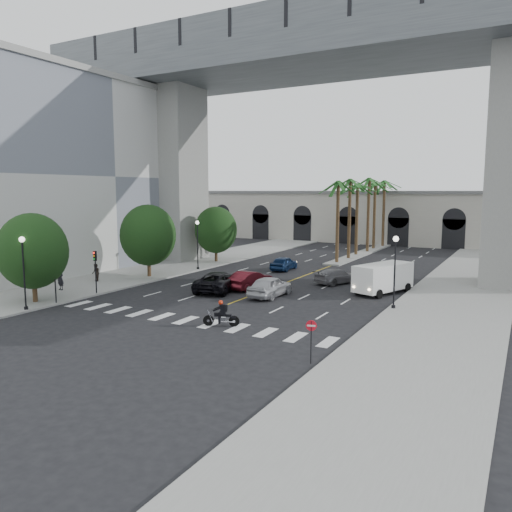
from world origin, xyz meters
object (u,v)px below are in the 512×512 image
(car_d, at_px, (337,276))
(pedestrian_b, at_px, (96,273))
(traffic_signal_far, at_px, (95,265))
(pedestrian_a, at_px, (60,279))
(lamp_post_left_near, at_px, (24,267))
(traffic_signal_near, at_px, (55,272))
(car_b, at_px, (250,280))
(do_not_enter_sign, at_px, (311,332))
(car_a, at_px, (270,286))
(car_e, at_px, (284,263))
(car_c, at_px, (219,281))
(lamp_post_left_far, at_px, (198,241))
(lamp_post_right, at_px, (395,266))
(motorcycle_rider, at_px, (222,314))
(cargo_van, at_px, (383,277))

(car_d, xyz_separation_m, pedestrian_b, (-19.76, -10.47, 0.29))
(traffic_signal_far, relative_size, pedestrian_a, 1.88)
(lamp_post_left_near, distance_m, traffic_signal_near, 2.60)
(car_b, height_order, do_not_enter_sign, do_not_enter_sign)
(pedestrian_b, bearing_deg, lamp_post_left_near, -35.26)
(car_a, distance_m, car_e, 13.66)
(car_c, xyz_separation_m, do_not_enter_sign, (13.84, -12.99, 0.77))
(do_not_enter_sign, bearing_deg, pedestrian_a, 150.48)
(car_d, bearing_deg, car_c, 70.88)
(car_c, xyz_separation_m, car_e, (-0.02, 12.86, -0.08))
(do_not_enter_sign, bearing_deg, traffic_signal_near, 157.15)
(traffic_signal_far, bearing_deg, lamp_post_left_far, 90.40)
(traffic_signal_far, distance_m, car_a, 14.37)
(lamp_post_right, distance_m, pedestrian_b, 27.04)
(lamp_post_left_near, xyz_separation_m, traffic_signal_near, (0.10, 2.50, -0.71))
(car_b, distance_m, car_e, 10.88)
(car_e, bearing_deg, traffic_signal_far, 64.11)
(lamp_post_left_far, distance_m, pedestrian_a, 15.53)
(car_c, height_order, pedestrian_b, pedestrian_b)
(lamp_post_right, bearing_deg, car_e, 139.54)
(pedestrian_a, bearing_deg, do_not_enter_sign, -5.42)
(car_d, height_order, pedestrian_b, pedestrian_b)
(lamp_post_left_far, bearing_deg, lamp_post_right, -19.33)
(lamp_post_right, distance_m, car_a, 10.18)
(motorcycle_rider, distance_m, car_b, 12.24)
(motorcycle_rider, bearing_deg, traffic_signal_far, 144.96)
(lamp_post_left_far, bearing_deg, traffic_signal_near, -89.69)
(do_not_enter_sign, bearing_deg, cargo_van, 78.45)
(car_e, bearing_deg, lamp_post_left_near, 69.25)
(car_a, bearing_deg, car_d, -108.80)
(cargo_van, xyz_separation_m, pedestrian_a, (-24.15, -12.49, -0.25))
(traffic_signal_near, height_order, car_c, traffic_signal_near)
(lamp_post_left_near, xyz_separation_m, car_b, (9.90, 14.87, -2.43))
(car_c, bearing_deg, car_d, -144.46)
(car_c, xyz_separation_m, car_d, (7.68, 8.13, -0.14))
(car_c, relative_size, pedestrian_b, 3.64)
(cargo_van, distance_m, do_not_enter_sign, 18.84)
(lamp_post_right, bearing_deg, traffic_signal_far, -164.02)
(lamp_post_right, relative_size, cargo_van, 0.86)
(car_c, relative_size, pedestrian_a, 3.08)
(lamp_post_left_far, bearing_deg, lamp_post_left_near, -90.00)
(motorcycle_rider, distance_m, pedestrian_b, 19.61)
(car_c, height_order, do_not_enter_sign, do_not_enter_sign)
(lamp_post_left_near, xyz_separation_m, cargo_van, (20.56, 18.53, -1.84))
(lamp_post_right, height_order, car_b, lamp_post_right)
(lamp_post_left_far, bearing_deg, car_c, -45.74)
(pedestrian_a, bearing_deg, traffic_signal_near, -35.33)
(traffic_signal_near, relative_size, traffic_signal_far, 1.00)
(car_c, bearing_deg, cargo_van, -166.19)
(lamp_post_left_near, xyz_separation_m, pedestrian_a, (-3.59, 6.04, -2.10))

